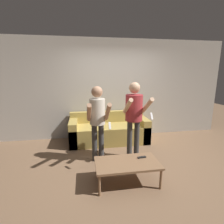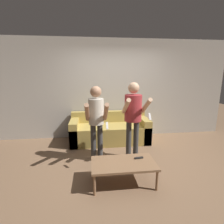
% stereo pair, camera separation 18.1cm
% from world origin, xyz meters
% --- Properties ---
extents(ground_plane, '(14.00, 14.00, 0.00)m').
position_xyz_m(ground_plane, '(0.00, 0.00, 0.00)').
color(ground_plane, brown).
extents(wall_back, '(6.40, 0.06, 2.70)m').
position_xyz_m(wall_back, '(0.00, 1.70, 1.35)').
color(wall_back, '#B7B2A8').
rests_on(wall_back, ground_plane).
extents(couch, '(2.03, 0.82, 0.76)m').
position_xyz_m(couch, '(-0.21, 1.25, 0.28)').
color(couch, '#AD9347').
rests_on(couch, ground_plane).
extents(person_standing_left, '(0.42, 0.70, 1.55)m').
position_xyz_m(person_standing_left, '(-0.58, 0.22, 0.95)').
color(person_standing_left, '#383838').
rests_on(person_standing_left, ground_plane).
extents(person_standing_right, '(0.47, 0.69, 1.62)m').
position_xyz_m(person_standing_right, '(0.17, 0.23, 1.02)').
color(person_standing_right, '#383838').
rests_on(person_standing_right, ground_plane).
extents(coffee_table, '(1.05, 0.58, 0.37)m').
position_xyz_m(coffee_table, '(-0.17, -0.60, 0.34)').
color(coffee_table, '#846042').
rests_on(coffee_table, ground_plane).
extents(remote_on_table, '(0.15, 0.05, 0.02)m').
position_xyz_m(remote_on_table, '(0.11, -0.50, 0.38)').
color(remote_on_table, black).
rests_on(remote_on_table, coffee_table).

